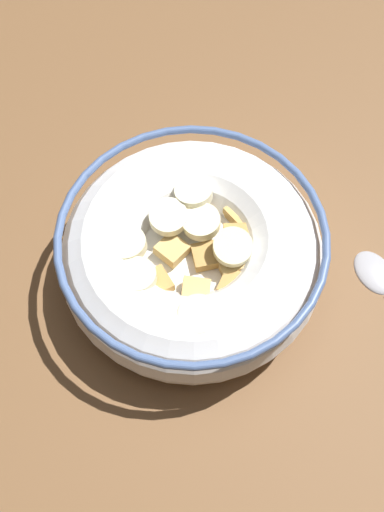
% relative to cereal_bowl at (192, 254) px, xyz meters
% --- Properties ---
extents(ground_plane, '(1.31, 1.31, 0.02)m').
position_rel_cereal_bowl_xyz_m(ground_plane, '(0.00, -0.00, -0.04)').
color(ground_plane, brown).
extents(cereal_bowl, '(0.19, 0.19, 0.06)m').
position_rel_cereal_bowl_xyz_m(cereal_bowl, '(0.00, 0.00, 0.00)').
color(cereal_bowl, white).
rests_on(cereal_bowl, ground_plane).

